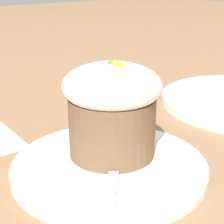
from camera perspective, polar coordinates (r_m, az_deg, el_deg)
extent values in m
plane|color=#846042|center=(0.42, -0.41, -8.91)|extent=(4.00, 4.00, 0.00)
cylinder|color=white|center=(0.42, -0.42, -8.29)|extent=(0.21, 0.21, 0.01)
cylinder|color=brown|center=(0.42, 0.00, -2.13)|extent=(0.10, 0.10, 0.07)
ellipsoid|color=white|center=(0.40, 0.00, 4.09)|extent=(0.11, 0.11, 0.05)
cone|color=orange|center=(0.39, 0.95, 7.00)|extent=(0.02, 0.01, 0.01)
sphere|color=green|center=(0.40, 0.05, 7.28)|extent=(0.01, 0.01, 0.01)
cube|color=#B7B7BC|center=(0.37, 0.04, -11.06)|extent=(0.07, 0.06, 0.00)
ellipsoid|color=#B7B7BC|center=(0.42, 0.60, -6.85)|extent=(0.05, 0.05, 0.01)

